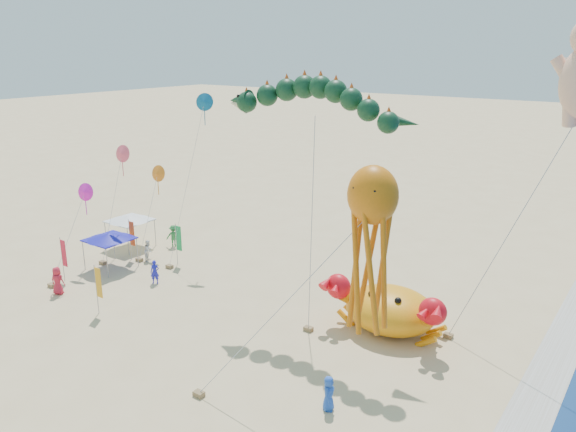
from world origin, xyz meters
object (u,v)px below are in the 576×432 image
at_px(dragon_kite, 313,106).
at_px(octopus_kite, 370,237).
at_px(canopy_blue, 109,237).
at_px(crab_inflatable, 390,309).
at_px(canopy_white, 129,218).

bearing_deg(dragon_kite, octopus_kite, -43.67).
distance_m(octopus_kite, canopy_blue, 24.67).
relative_size(crab_inflatable, canopy_blue, 2.22).
height_order(dragon_kite, canopy_white, dragon_kite).
bearing_deg(octopus_kite, dragon_kite, 136.33).
distance_m(octopus_kite, canopy_white, 27.99).
bearing_deg(octopus_kite, canopy_blue, 168.21).
xyz_separation_m(canopy_blue, canopy_white, (-2.47, 3.88, 0.00)).
distance_m(crab_inflatable, canopy_white, 23.40).
xyz_separation_m(dragon_kite, octopus_kite, (7.29, -6.96, -4.14)).
relative_size(canopy_blue, canopy_white, 0.98).
xyz_separation_m(dragon_kite, canopy_blue, (-16.13, -2.07, -10.12)).
bearing_deg(canopy_blue, dragon_kite, 7.32).
bearing_deg(canopy_white, canopy_blue, -57.50).
bearing_deg(crab_inflatable, canopy_white, 177.95).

